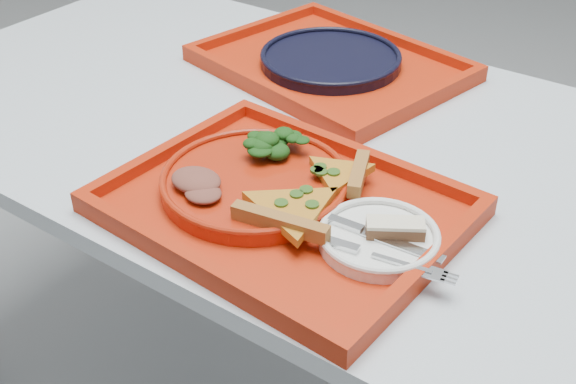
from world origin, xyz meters
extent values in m
cube|color=#B2BCC8|center=(0.00, 0.00, 0.73)|extent=(1.60, 0.80, 0.03)
cylinder|color=gray|center=(-0.72, 0.32, 0.36)|extent=(0.05, 0.05, 0.72)
cube|color=#AB2109|center=(0.07, -0.21, 0.76)|extent=(0.47, 0.38, 0.01)
cube|color=#AB2109|center=(-0.12, 0.21, 0.76)|extent=(0.51, 0.44, 0.01)
cylinder|color=#A6200B|center=(0.01, -0.20, 0.77)|extent=(0.26, 0.26, 0.02)
cylinder|color=white|center=(0.21, -0.21, 0.77)|extent=(0.15, 0.15, 0.01)
cylinder|color=black|center=(-0.12, 0.21, 0.77)|extent=(0.26, 0.26, 0.02)
ellipsoid|color=black|center=(0.00, -0.14, 0.80)|extent=(0.09, 0.08, 0.04)
ellipsoid|color=brown|center=(-0.04, -0.26, 0.79)|extent=(0.07, 0.06, 0.02)
cube|color=#4E291A|center=(0.23, -0.20, 0.78)|extent=(0.08, 0.06, 0.02)
cube|color=beige|center=(0.23, -0.20, 0.79)|extent=(0.08, 0.06, 0.00)
cube|color=silver|center=(0.21, -0.22, 0.78)|extent=(0.19, 0.03, 0.01)
cube|color=silver|center=(0.22, -0.25, 0.78)|extent=(0.19, 0.05, 0.01)
camera|label=1|loc=(0.52, -0.85, 1.32)|focal=45.00mm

